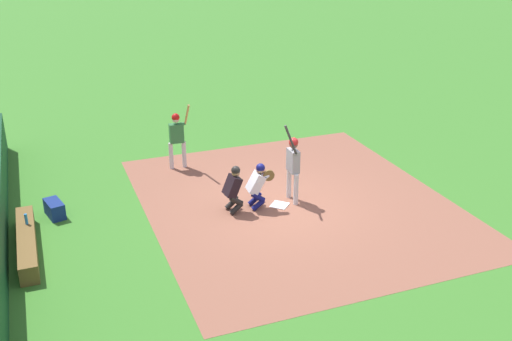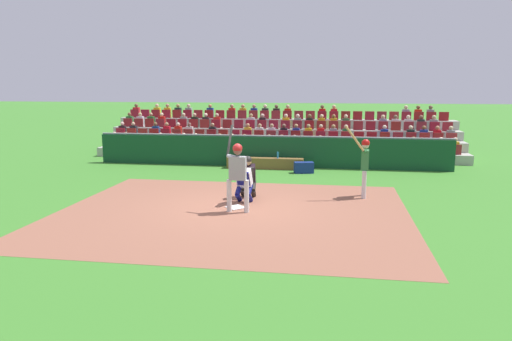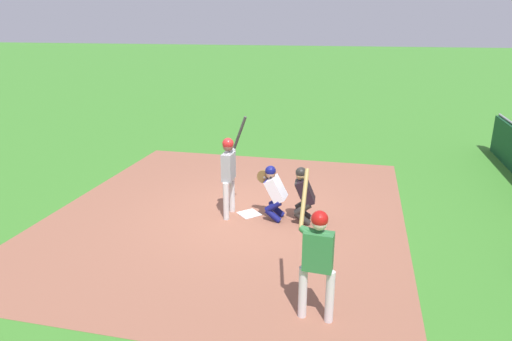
{
  "view_description": "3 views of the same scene",
  "coord_description": "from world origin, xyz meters",
  "px_view_note": "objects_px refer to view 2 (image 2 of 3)",
  "views": [
    {
      "loc": [
        13.29,
        -5.78,
        7.19
      ],
      "look_at": [
        0.34,
        -0.81,
        1.28
      ],
      "focal_mm": 42.09,
      "sensor_mm": 36.0,
      "label": 1
    },
    {
      "loc": [
        -2.6,
        12.65,
        3.32
      ],
      "look_at": [
        -0.52,
        -0.28,
        1.01
      ],
      "focal_mm": 33.95,
      "sensor_mm": 36.0,
      "label": 2
    },
    {
      "loc": [
        -9.38,
        -2.35,
        4.24
      ],
      "look_at": [
        0.25,
        -0.1,
        1.0
      ],
      "focal_mm": 31.82,
      "sensor_mm": 36.0,
      "label": 3
    }
  ],
  "objects_px": {
    "catcher_crouching": "(243,179)",
    "water_bottle_on_bench": "(278,155)",
    "equipment_duffel_bag": "(304,168)",
    "home_plate_marker": "(236,207)",
    "batter_at_plate": "(237,169)",
    "home_plate_umpire": "(248,175)",
    "on_deck_batter": "(365,161)",
    "dugout_bench": "(265,163)"
  },
  "relations": [
    {
      "from": "home_plate_umpire",
      "to": "batter_at_plate",
      "type": "bearing_deg",
      "value": 90.49
    },
    {
      "from": "dugout_bench",
      "to": "equipment_duffel_bag",
      "type": "distance_m",
      "value": 1.76
    },
    {
      "from": "batter_at_plate",
      "to": "dugout_bench",
      "type": "bearing_deg",
      "value": -88.0
    },
    {
      "from": "catcher_crouching",
      "to": "equipment_duffel_bag",
      "type": "distance_m",
      "value": 5.31
    },
    {
      "from": "catcher_crouching",
      "to": "dugout_bench",
      "type": "height_order",
      "value": "catcher_crouching"
    },
    {
      "from": "home_plate_umpire",
      "to": "catcher_crouching",
      "type": "bearing_deg",
      "value": 88.23
    },
    {
      "from": "water_bottle_on_bench",
      "to": "on_deck_batter",
      "type": "bearing_deg",
      "value": 124.87
    },
    {
      "from": "home_plate_marker",
      "to": "on_deck_batter",
      "type": "xyz_separation_m",
      "value": [
        -3.54,
        -1.89,
        1.07
      ]
    },
    {
      "from": "catcher_crouching",
      "to": "on_deck_batter",
      "type": "xyz_separation_m",
      "value": [
        -3.43,
        -1.3,
        0.38
      ]
    },
    {
      "from": "batter_at_plate",
      "to": "dugout_bench",
      "type": "height_order",
      "value": "batter_at_plate"
    },
    {
      "from": "home_plate_umpire",
      "to": "water_bottle_on_bench",
      "type": "xyz_separation_m",
      "value": [
        -0.3,
        -5.1,
        -0.13
      ]
    },
    {
      "from": "home_plate_umpire",
      "to": "equipment_duffel_bag",
      "type": "height_order",
      "value": "home_plate_umpire"
    },
    {
      "from": "batter_at_plate",
      "to": "dugout_bench",
      "type": "distance_m",
      "value": 6.89
    },
    {
      "from": "batter_at_plate",
      "to": "equipment_duffel_bag",
      "type": "relative_size",
      "value": 3.14
    },
    {
      "from": "dugout_bench",
      "to": "on_deck_batter",
      "type": "bearing_deg",
      "value": 128.86
    },
    {
      "from": "batter_at_plate",
      "to": "catcher_crouching",
      "type": "height_order",
      "value": "batter_at_plate"
    },
    {
      "from": "home_plate_marker",
      "to": "catcher_crouching",
      "type": "xyz_separation_m",
      "value": [
        -0.1,
        -0.59,
        0.69
      ]
    },
    {
      "from": "home_plate_marker",
      "to": "equipment_duffel_bag",
      "type": "height_order",
      "value": "equipment_duffel_bag"
    },
    {
      "from": "home_plate_marker",
      "to": "home_plate_umpire",
      "type": "xyz_separation_m",
      "value": [
        -0.12,
        -1.26,
        0.69
      ]
    },
    {
      "from": "catcher_crouching",
      "to": "water_bottle_on_bench",
      "type": "xyz_separation_m",
      "value": [
        -0.32,
        -5.76,
        -0.14
      ]
    },
    {
      "from": "dugout_bench",
      "to": "equipment_duffel_bag",
      "type": "bearing_deg",
      "value": 156.02
    },
    {
      "from": "catcher_crouching",
      "to": "equipment_duffel_bag",
      "type": "height_order",
      "value": "catcher_crouching"
    },
    {
      "from": "dugout_bench",
      "to": "catcher_crouching",
      "type": "bearing_deg",
      "value": 92.0
    },
    {
      "from": "home_plate_umpire",
      "to": "on_deck_batter",
      "type": "xyz_separation_m",
      "value": [
        -3.41,
        -0.63,
        0.39
      ]
    },
    {
      "from": "home_plate_marker",
      "to": "equipment_duffel_bag",
      "type": "bearing_deg",
      "value": -104.86
    },
    {
      "from": "water_bottle_on_bench",
      "to": "catcher_crouching",
      "type": "bearing_deg",
      "value": 86.82
    },
    {
      "from": "catcher_crouching",
      "to": "home_plate_umpire",
      "type": "height_order",
      "value": "home_plate_umpire"
    },
    {
      "from": "catcher_crouching",
      "to": "equipment_duffel_bag",
      "type": "relative_size",
      "value": 1.74
    },
    {
      "from": "home_plate_umpire",
      "to": "on_deck_batter",
      "type": "bearing_deg",
      "value": -169.53
    },
    {
      "from": "on_deck_batter",
      "to": "dugout_bench",
      "type": "bearing_deg",
      "value": -51.14
    },
    {
      "from": "home_plate_marker",
      "to": "on_deck_batter",
      "type": "bearing_deg",
      "value": -151.91
    },
    {
      "from": "home_plate_umpire",
      "to": "on_deck_batter",
      "type": "height_order",
      "value": "on_deck_batter"
    },
    {
      "from": "home_plate_umpire",
      "to": "dugout_bench",
      "type": "xyz_separation_m",
      "value": [
        0.22,
        -5.14,
        -0.48
      ]
    },
    {
      "from": "home_plate_marker",
      "to": "dugout_bench",
      "type": "relative_size",
      "value": 0.14
    },
    {
      "from": "batter_at_plate",
      "to": "dugout_bench",
      "type": "xyz_separation_m",
      "value": [
        0.24,
        -6.83,
        -0.93
      ]
    },
    {
      "from": "equipment_duffel_bag",
      "to": "home_plate_umpire",
      "type": "bearing_deg",
      "value": 59.04
    },
    {
      "from": "home_plate_marker",
      "to": "batter_at_plate",
      "type": "height_order",
      "value": "batter_at_plate"
    },
    {
      "from": "water_bottle_on_bench",
      "to": "home_plate_umpire",
      "type": "bearing_deg",
      "value": 86.64
    },
    {
      "from": "catcher_crouching",
      "to": "on_deck_batter",
      "type": "bearing_deg",
      "value": -159.28
    },
    {
      "from": "catcher_crouching",
      "to": "water_bottle_on_bench",
      "type": "distance_m",
      "value": 5.77
    },
    {
      "from": "catcher_crouching",
      "to": "home_plate_marker",
      "type": "bearing_deg",
      "value": 80.06
    },
    {
      "from": "catcher_crouching",
      "to": "batter_at_plate",
      "type": "bearing_deg",
      "value": 91.98
    }
  ]
}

